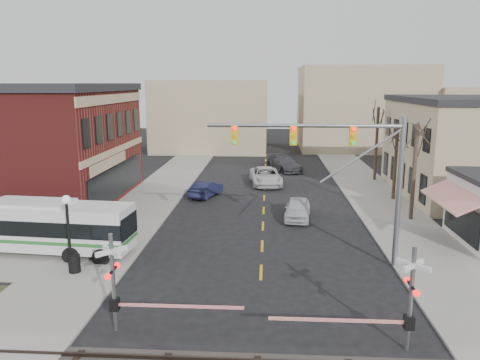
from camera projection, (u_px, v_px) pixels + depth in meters
The scene contains 18 objects.
ground at pixel (260, 289), 22.25m from camera, with size 160.00×160.00×0.00m, color black.
sidewalk_west at pixel (160, 191), 42.35m from camera, with size 5.00×60.00×0.12m, color gray.
sidewalk_east at pixel (372, 194), 41.22m from camera, with size 5.00×60.00×0.12m, color gray.
tree_east_a at pixel (414, 172), 32.65m from camera, with size 0.28×0.28×6.75m.
tree_east_b at pixel (395, 162), 38.54m from camera, with size 0.28×0.28×6.30m.
tree_east_c at pixel (376, 144), 46.25m from camera, with size 0.28×0.28×7.20m.
transit_bus at pixel (33, 225), 26.59m from camera, with size 11.60×3.43×2.94m.
traffic_signal_mast at pixel (346, 160), 23.92m from camera, with size 10.05×0.30×8.00m.
rr_crossing_west at pixel (124, 284), 18.14m from camera, with size 5.60×1.36×4.00m.
rr_crossing_east at pixel (399, 300), 16.81m from camera, with size 5.60×1.36×4.00m.
street_lamp at pixel (67, 217), 23.42m from camera, with size 0.44×0.44×4.03m.
trash_bin at pixel (74, 263), 23.88m from camera, with size 0.60×0.60×0.91m, color black.
car_a at pixel (297, 209), 33.64m from camera, with size 1.77×4.39×1.50m, color silver.
car_b at pixel (206, 189), 40.21m from camera, with size 1.43×4.09×1.35m, color #161937.
car_c at pixel (266, 176), 44.96m from camera, with size 2.74×5.94×1.65m, color silver.
car_d at pixel (284, 163), 52.11m from camera, with size 2.31×5.68×1.65m, color #3A3A3E.
pedestrian_near at pixel (102, 239), 26.60m from camera, with size 0.58×0.38×1.59m, color #4C443D.
pedestrian_far at pixel (113, 222), 29.34m from camera, with size 0.93×0.73×1.92m, color #373760.
Camera 1 is at (0.28, -20.75, 9.62)m, focal length 35.00 mm.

